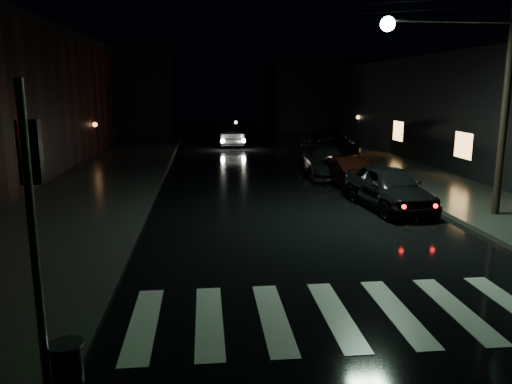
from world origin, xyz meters
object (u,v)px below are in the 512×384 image
object	(u,v)px
parked_car_b	(350,172)
parked_car_a	(389,187)
parked_car_d	(331,145)
oncoming_car	(230,135)
parked_car_c	(325,161)

from	to	relation	value
parked_car_b	parked_car_a	bearing A→B (deg)	-92.08
parked_car_d	oncoming_car	distance (m)	9.58
parked_car_c	oncoming_car	distance (m)	14.07
oncoming_car	parked_car_b	bearing A→B (deg)	103.78
parked_car_b	parked_car_c	xyz separation A→B (m)	(-0.42, 2.99, 0.05)
parked_car_c	parked_car_d	distance (m)	6.09
parked_car_b	parked_car_c	distance (m)	3.02
parked_car_a	parked_car_c	size ratio (longest dim) A/B	0.94
parked_car_a	oncoming_car	bearing A→B (deg)	96.65
parked_car_a	parked_car_c	xyz separation A→B (m)	(-0.66, 6.94, -0.07)
parked_car_a	parked_car_b	bearing A→B (deg)	87.56
parked_car_b	parked_car_d	bearing A→B (deg)	75.55
parked_car_c	oncoming_car	bearing A→B (deg)	109.08
parked_car_b	parked_car_c	size ratio (longest dim) A/B	0.81
parked_car_a	parked_car_d	bearing A→B (deg)	78.99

